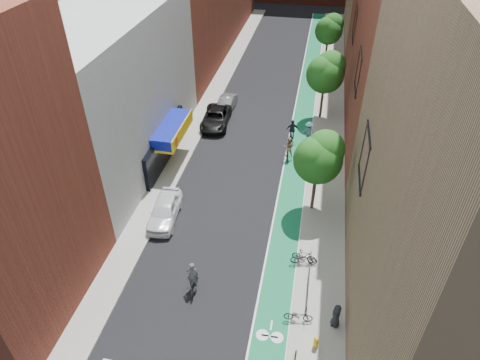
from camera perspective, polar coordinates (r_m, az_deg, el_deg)
The scene contains 22 objects.
ground at distance 25.63m, azimuth -4.99°, elevation -16.79°, with size 160.00×160.00×0.00m, color black.
bike_lane at distance 45.36m, azimuth 8.64°, elevation 9.53°, with size 2.00×68.00×0.01m, color #126739.
sidewalk_left at distance 46.62m, azimuth -3.88°, elevation 10.76°, with size 2.00×68.00×0.15m, color gray.
sidewalk_right at distance 45.34m, azimuth 11.83°, elevation 9.24°, with size 3.00×68.00×0.15m, color gray.
building_left_white at distance 35.70m, azimuth -17.07°, elevation 11.17°, with size 8.00×20.00×12.00m, color silver.
building_right_near_tan at distance 21.29m, azimuth 28.10°, elevation -1.08°, with size 8.00×20.00×18.00m, color #8C6B4C.
building_right_mid_red at distance 42.11m, azimuth 21.82°, elevation 21.41°, with size 8.00×28.00×22.00m, color maroon.
tree_near at distance 29.18m, azimuth 10.50°, elevation 3.13°, with size 3.40×3.36×6.42m.
tree_mid at distance 41.51m, azimuth 11.40°, elevation 14.01°, with size 3.55×3.53×6.74m.
tree_far at distance 54.84m, azimuth 11.83°, elevation 19.17°, with size 3.30×3.25×6.21m.
parked_car_white at distance 30.68m, azimuth -10.03°, elevation -3.98°, with size 1.84×4.59×1.56m, color white.
parked_car_black at distance 41.47m, azimuth -3.24°, elevation 8.28°, with size 2.44×5.30×1.47m, color black.
parked_car_silver at distance 44.03m, azimuth -1.88°, elevation 10.05°, with size 1.44×4.14×1.36m, color gray.
cyclist_lead at distance 25.93m, azimuth -6.31°, elevation -13.30°, with size 0.93×1.89×2.24m.
cyclist_lane_near at distance 36.42m, azimuth 6.44°, elevation 4.02°, with size 0.92×1.56×2.11m.
cyclist_lane_mid at distance 38.80m, azimuth 6.96°, elevation 6.20°, with size 1.17×1.61×2.23m.
cyclist_lane_far at distance 38.82m, azimuth 9.09°, elevation 6.07°, with size 1.20×1.70×2.12m.
parked_bike_near at distance 24.81m, azimuth 7.78°, elevation -17.47°, with size 0.56×1.60×0.84m, color black.
parked_bike_mid at distance 27.61m, azimuth 8.55°, elevation -9.99°, with size 0.44×1.55×0.93m, color black.
parked_bike_far at distance 27.49m, azimuth 8.52°, elevation -10.34°, with size 0.58×1.67×0.88m, color black.
pedestrian at distance 24.69m, azimuth 12.72°, elevation -17.23°, with size 0.77×0.50×1.58m, color black.
fire_hydrant at distance 24.02m, azimuth 10.11°, elevation -20.50°, with size 0.28×0.28×0.80m.
Camera 1 is at (4.95, -14.39, 20.62)m, focal length 32.00 mm.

